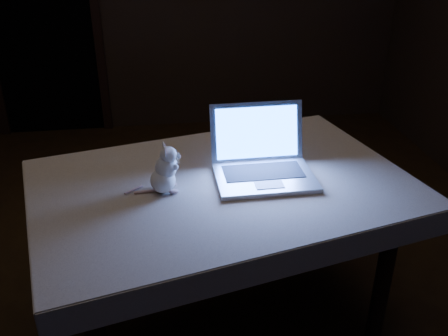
{
  "coord_description": "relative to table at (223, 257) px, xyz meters",
  "views": [
    {
      "loc": [
        -0.11,
        -2.27,
        1.94
      ],
      "look_at": [
        0.17,
        -0.3,
        0.91
      ],
      "focal_mm": 40.0,
      "sensor_mm": 36.0,
      "label": 1
    }
  ],
  "objects": [
    {
      "name": "doorway",
      "position": [
        -1.26,
        2.8,
        0.65
      ],
      "size": [
        1.06,
        0.36,
        2.13
      ],
      "primitive_type": null,
      "color": "black",
      "rests_on": "back_wall"
    },
    {
      "name": "floor",
      "position": [
        -0.16,
        0.3,
        -0.42
      ],
      "size": [
        5.0,
        5.0,
        0.0
      ],
      "primitive_type": "plane",
      "color": "black",
      "rests_on": "ground"
    },
    {
      "name": "tablecloth",
      "position": [
        -0.08,
        -0.01,
        0.37
      ],
      "size": [
        1.72,
        1.18,
        0.12
      ],
      "primitive_type": null,
      "rotation": [
        0.0,
        0.0,
        0.03
      ],
      "color": "beige",
      "rests_on": "table"
    },
    {
      "name": "table",
      "position": [
        0.0,
        0.0,
        0.0
      ],
      "size": [
        1.75,
        1.34,
        0.83
      ],
      "primitive_type": null,
      "rotation": [
        0.0,
        0.0,
        0.24
      ],
      "color": "black",
      "rests_on": "floor"
    },
    {
      "name": "plush_mouse",
      "position": [
        -0.27,
        -0.05,
        0.54
      ],
      "size": [
        0.17,
        0.17,
        0.22
      ],
      "primitive_type": null,
      "rotation": [
        0.0,
        0.0,
        0.03
      ],
      "color": "white",
      "rests_on": "tablecloth"
    },
    {
      "name": "laptop",
      "position": [
        0.19,
        -0.01,
        0.58
      ],
      "size": [
        0.45,
        0.4,
        0.3
      ],
      "primitive_type": null,
      "rotation": [
        0.0,
        0.0,
        0.01
      ],
      "color": "silver",
      "rests_on": "tablecloth"
    }
  ]
}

